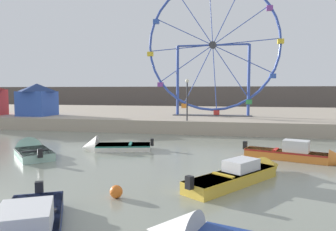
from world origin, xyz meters
The scene contains 10 objects.
quay_promenade centered at (0.00, 31.04, 0.55)m, with size 110.00×24.98×1.11m, color tan.
distant_town_skyline centered at (0.00, 57.09, 2.20)m, with size 140.00×3.00×4.40m, color #564C47.
motorboat_orange_hull centered at (12.17, 10.26, 0.33)m, with size 5.36×2.63×1.31m.
motorboat_mustard_yellow centered at (9.26, 6.03, 0.30)m, with size 4.28×5.41×1.20m.
motorboat_seafoam centered at (-2.38, 8.67, 0.22)m, with size 3.79×3.79×1.48m.
motorboat_white_red_stripe centered at (1.27, 10.99, 0.19)m, with size 4.41×2.53×1.48m.
ferris_wheel_blue_frame centered at (6.57, 24.91, 7.87)m, with size 13.27×1.20×13.46m.
carnival_booth_blue_tent centered at (-10.67, 21.56, 2.78)m, with size 3.26×3.34×3.21m.
promenade_lamp_near centered at (4.89, 19.26, 3.42)m, with size 0.32×0.32×3.48m.
mooring_buoy_orange centered at (4.90, 2.93, 0.22)m, with size 0.44×0.44×0.44m, color orange.
Camera 1 is at (8.76, -6.96, 3.63)m, focal length 33.95 mm.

